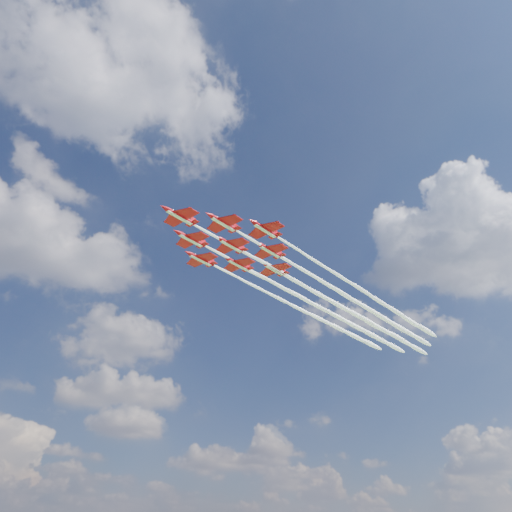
# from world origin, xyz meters

# --- Properties ---
(jet_lead) EXTENTS (95.12, 47.70, 2.97)m
(jet_lead) POSITION_xyz_m (23.51, 6.93, 82.24)
(jet_lead) COLOR red
(jet_row2_port) EXTENTS (95.12, 47.70, 2.97)m
(jet_row2_port) POSITION_xyz_m (35.02, 5.35, 82.24)
(jet_row2_port) COLOR red
(jet_row2_starb) EXTENTS (95.12, 47.70, 2.97)m
(jet_row2_starb) POSITION_xyz_m (29.62, 16.80, 82.24)
(jet_row2_starb) COLOR red
(jet_row3_port) EXTENTS (95.12, 47.70, 2.97)m
(jet_row3_port) POSITION_xyz_m (46.52, 3.78, 82.24)
(jet_row3_port) COLOR red
(jet_row3_centre) EXTENTS (95.12, 47.70, 2.97)m
(jet_row3_centre) POSITION_xyz_m (41.13, 15.23, 82.24)
(jet_row3_centre) COLOR red
(jet_row3_starb) EXTENTS (95.12, 47.70, 2.97)m
(jet_row3_starb) POSITION_xyz_m (35.73, 26.68, 82.24)
(jet_row3_starb) COLOR red
(jet_row4_port) EXTENTS (95.12, 47.70, 2.97)m
(jet_row4_port) POSITION_xyz_m (52.63, 13.65, 82.24)
(jet_row4_port) COLOR red
(jet_row4_starb) EXTENTS (95.12, 47.70, 2.97)m
(jet_row4_starb) POSITION_xyz_m (47.23, 25.11, 82.24)
(jet_row4_starb) COLOR red
(jet_tail) EXTENTS (95.12, 47.70, 2.97)m
(jet_tail) POSITION_xyz_m (58.74, 23.53, 82.24)
(jet_tail) COLOR red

